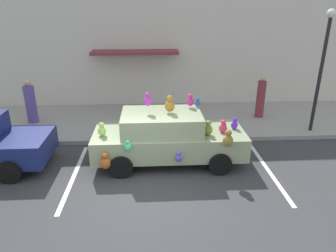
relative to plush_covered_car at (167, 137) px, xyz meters
The scene contains 10 objects.
ground_plane 2.01m from the plush_covered_car, 111.69° to the right, with size 60.00×60.00×0.00m, color #38383A.
sidewalk 3.44m from the plush_covered_car, 101.66° to the left, with size 24.00×4.00×0.15m, color gray.
storefront_building 5.98m from the plush_covered_car, 97.16° to the left, with size 24.00×1.25×6.40m.
parking_stripe_front 3.06m from the plush_covered_car, 13.87° to the right, with size 0.12×3.60×0.01m, color silver.
parking_stripe_rear 2.85m from the plush_covered_car, 165.03° to the right, with size 0.12×3.60×0.01m, color silver.
plush_covered_car is the anchor object (origin of this frame).
teddy_bear_on_sidewalk 2.49m from the plush_covered_car, 114.57° to the left, with size 0.30×0.25×0.57m.
street_lamp_post 5.91m from the plush_covered_car, 18.64° to the left, with size 0.28×0.28×4.15m.
pedestrian_near_shopfront 5.12m from the plush_covered_car, 40.30° to the left, with size 0.34×0.34×1.69m.
pedestrian_walking_past 5.99m from the plush_covered_car, 147.44° to the left, with size 0.40×0.40×1.66m.
Camera 1 is at (0.22, -6.72, 4.52)m, focal length 33.44 mm.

